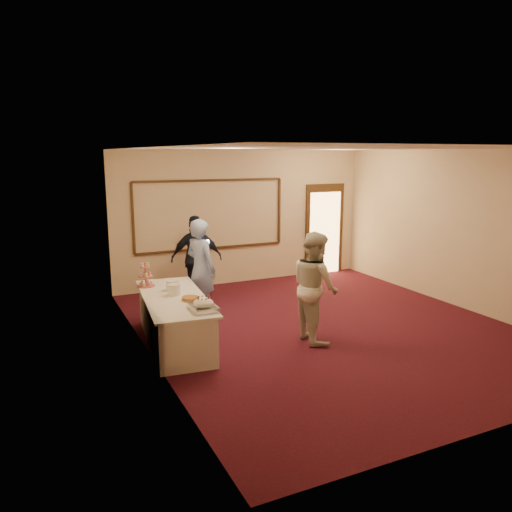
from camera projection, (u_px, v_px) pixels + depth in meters
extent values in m
plane|color=black|center=(326.00, 327.00, 8.54)|extent=(7.00, 7.00, 0.00)
cube|color=beige|center=(244.00, 217.00, 11.34)|extent=(6.00, 0.04, 3.00)
cube|color=beige|center=(148.00, 257.00, 6.99)|extent=(0.04, 7.00, 3.00)
cube|color=beige|center=(462.00, 230.00, 9.48)|extent=(0.04, 7.00, 3.00)
cube|color=white|center=(331.00, 148.00, 7.93)|extent=(6.00, 7.00, 0.04)
cube|color=#331E0F|center=(211.00, 248.00, 11.11)|extent=(3.40, 0.04, 0.05)
cube|color=#331E0F|center=(210.00, 180.00, 10.81)|extent=(3.40, 0.04, 0.05)
cube|color=#331E0F|center=(133.00, 219.00, 10.26)|extent=(0.05, 0.04, 1.50)
cube|color=#331E0F|center=(279.00, 211.00, 11.67)|extent=(0.05, 0.04, 1.50)
cube|color=#331E0F|center=(324.00, 229.00, 12.28)|extent=(1.05, 0.06, 2.20)
cube|color=#FFBF66|center=(325.00, 233.00, 12.27)|extent=(0.85, 0.02, 2.00)
cube|color=silver|center=(175.00, 321.00, 7.72)|extent=(1.04, 2.31, 0.74)
cube|color=silver|center=(174.00, 297.00, 7.64)|extent=(1.16, 2.44, 0.03)
cube|color=#A8AAAF|center=(203.00, 309.00, 6.98)|extent=(0.35, 0.44, 0.04)
ellipsoid|color=white|center=(203.00, 303.00, 6.96)|extent=(0.28, 0.28, 0.13)
cube|color=silver|center=(207.00, 304.00, 7.13)|extent=(0.15, 0.29, 0.01)
cylinder|color=#C0485B|center=(145.00, 274.00, 8.20)|extent=(0.02, 0.02, 0.40)
cylinder|color=#C0485B|center=(146.00, 286.00, 8.24)|extent=(0.30, 0.30, 0.01)
cylinder|color=#C0485B|center=(145.00, 276.00, 8.20)|extent=(0.23, 0.23, 0.01)
cylinder|color=#C0485B|center=(145.00, 267.00, 8.17)|extent=(0.16, 0.16, 0.01)
cylinder|color=white|center=(174.00, 290.00, 7.72)|extent=(0.19, 0.19, 0.16)
cylinder|color=white|center=(174.00, 284.00, 7.70)|extent=(0.20, 0.20, 0.01)
cylinder|color=white|center=(172.00, 285.00, 7.98)|extent=(0.19, 0.19, 0.16)
cylinder|color=white|center=(172.00, 280.00, 7.96)|extent=(0.20, 0.20, 0.01)
cylinder|color=white|center=(190.00, 300.00, 7.43)|extent=(0.29, 0.29, 0.01)
cylinder|color=brown|center=(190.00, 298.00, 7.43)|extent=(0.25, 0.25, 0.05)
imported|color=#8097D1|center=(201.00, 269.00, 8.86)|extent=(0.67, 0.78, 1.81)
imported|color=beige|center=(315.00, 287.00, 7.82)|extent=(0.73, 0.90, 1.74)
imported|color=black|center=(197.00, 258.00, 9.97)|extent=(1.08, 0.66, 1.72)
cube|color=white|center=(207.00, 241.00, 9.68)|extent=(0.08, 0.06, 0.05)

